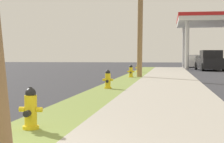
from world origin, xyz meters
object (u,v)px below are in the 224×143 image
Objects in this scene: fire_hydrant_second at (108,80)px; utility_pole_midground at (140,3)px; fire_hydrant_third at (131,72)px; car_white_by_near_pump at (195,62)px; fire_hydrant_nearest at (31,111)px; fire_hydrant_fourth at (138,68)px; truck_black_at_forecourt at (209,61)px.

utility_pole_midground is (0.63, 8.49, 4.23)m from fire_hydrant_second.
fire_hydrant_third is 25.62m from car_white_by_near_pump.
utility_pole_midground is (0.53, 0.52, 4.23)m from fire_hydrant_third.
fire_hydrant_nearest is at bearing -97.60° from car_white_by_near_pump.
utility_pole_midground reaches higher than fire_hydrant_second.
fire_hydrant_fourth is at bearing 95.94° from utility_pole_midground.
fire_hydrant_fourth is 0.17× the size of car_white_by_near_pump.
truck_black_at_forecourt is at bearing 74.70° from fire_hydrant_second.
truck_black_at_forecourt is at bearing 50.00° from fire_hydrant_fourth.
truck_black_at_forecourt reaches higher than fire_hydrant_nearest.
utility_pole_midground is (0.62, 16.86, 4.23)m from fire_hydrant_nearest.
fire_hydrant_second is 15.33m from fire_hydrant_fourth.
fire_hydrant_second is 7.98m from fire_hydrant_third.
fire_hydrant_second is at bearing -105.30° from truck_black_at_forecourt.
truck_black_at_forecourt reaches higher than fire_hydrant_fourth.
fire_hydrant_second is at bearing -94.21° from utility_pole_midground.
utility_pole_midground reaches higher than car_white_by_near_pump.
fire_hydrant_nearest is 16.34m from fire_hydrant_third.
fire_hydrant_third is 0.17× the size of car_white_by_near_pump.
fire_hydrant_nearest is 1.00× the size of fire_hydrant_fourth.
truck_black_at_forecourt reaches higher than car_white_by_near_pump.
utility_pole_midground is 1.99× the size of car_white_by_near_pump.
truck_black_at_forecourt is (0.74, -10.11, 0.19)m from car_white_by_near_pump.
car_white_by_near_pump is at bearing 78.70° from utility_pole_midground.
fire_hydrant_nearest is 0.08× the size of utility_pole_midground.
fire_hydrant_third is at bearing -135.54° from utility_pole_midground.
fire_hydrant_nearest is at bearing -90.31° from fire_hydrant_third.
fire_hydrant_third is (0.10, 7.98, 0.00)m from fire_hydrant_second.
fire_hydrant_nearest is 8.37m from fire_hydrant_second.
car_white_by_near_pump is at bearing 77.77° from fire_hydrant_third.
fire_hydrant_second is at bearing 90.06° from fire_hydrant_nearest.
utility_pole_midground is at bearing 87.91° from fire_hydrant_nearest.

